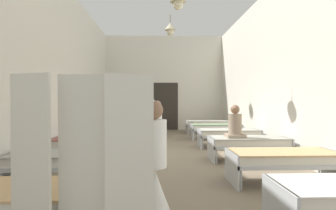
{
  "coord_description": "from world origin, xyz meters",
  "views": [
    {
      "loc": [
        -0.3,
        -7.5,
        1.47
      ],
      "look_at": [
        0.0,
        0.92,
        1.34
      ],
      "focal_mm": 28.82,
      "sensor_mm": 36.0,
      "label": 1
    }
  ],
  "objects_px": {
    "nurse_far_aisle": "(158,124)",
    "patient_seated_primary": "(130,114)",
    "bed_left_row_0": "(2,200)",
    "bed_right_row_4": "(216,128)",
    "nurse_near_aisle": "(158,126)",
    "bed_right_row_3": "(229,133)",
    "bed_left_row_2": "(91,143)",
    "nurse_mid_aisle": "(154,182)",
    "bed_left_row_1": "(65,160)",
    "bed_right_row_2": "(248,143)",
    "bed_left_row_4": "(116,128)",
    "bed_left_row_3": "(106,134)",
    "bed_left_row_5": "(122,124)",
    "privacy_screen": "(81,172)",
    "bed_right_row_5": "(207,124)",
    "bed_right_row_1": "(283,159)",
    "patient_seated_secondary": "(235,125)"
  },
  "relations": [
    {
      "from": "bed_right_row_2",
      "to": "privacy_screen",
      "type": "distance_m",
      "value": 5.13
    },
    {
      "from": "nurse_far_aisle",
      "to": "nurse_mid_aisle",
      "type": "bearing_deg",
      "value": -22.33
    },
    {
      "from": "nurse_far_aisle",
      "to": "privacy_screen",
      "type": "xyz_separation_m",
      "value": [
        -0.64,
        -8.81,
        0.32
      ]
    },
    {
      "from": "nurse_near_aisle",
      "to": "bed_left_row_4",
      "type": "bearing_deg",
      "value": -11.2
    },
    {
      "from": "bed_right_row_3",
      "to": "patient_seated_primary",
      "type": "relative_size",
      "value": 2.37
    },
    {
      "from": "bed_right_row_1",
      "to": "nurse_far_aisle",
      "type": "bearing_deg",
      "value": 109.3
    },
    {
      "from": "bed_left_row_0",
      "to": "patient_seated_primary",
      "type": "distance_m",
      "value": 9.39
    },
    {
      "from": "bed_left_row_0",
      "to": "nurse_near_aisle",
      "type": "xyz_separation_m",
      "value": [
        1.61,
        7.34,
        0.09
      ]
    },
    {
      "from": "bed_left_row_3",
      "to": "bed_left_row_1",
      "type": "bearing_deg",
      "value": -90.0
    },
    {
      "from": "bed_right_row_5",
      "to": "privacy_screen",
      "type": "distance_m",
      "value": 10.24
    },
    {
      "from": "bed_left_row_4",
      "to": "bed_right_row_4",
      "type": "distance_m",
      "value": 3.84
    },
    {
      "from": "bed_left_row_0",
      "to": "patient_seated_secondary",
      "type": "relative_size",
      "value": 2.37
    },
    {
      "from": "nurse_far_aisle",
      "to": "bed_left_row_3",
      "type": "bearing_deg",
      "value": -52.41
    },
    {
      "from": "bed_left_row_3",
      "to": "nurse_near_aisle",
      "type": "relative_size",
      "value": 1.28
    },
    {
      "from": "bed_right_row_1",
      "to": "bed_right_row_2",
      "type": "relative_size",
      "value": 1.0
    },
    {
      "from": "bed_left_row_3",
      "to": "bed_left_row_5",
      "type": "distance_m",
      "value": 3.73
    },
    {
      "from": "nurse_mid_aisle",
      "to": "privacy_screen",
      "type": "bearing_deg",
      "value": -131.77
    },
    {
      "from": "privacy_screen",
      "to": "bed_right_row_3",
      "type": "bearing_deg",
      "value": 69.13
    },
    {
      "from": "bed_left_row_3",
      "to": "bed_right_row_4",
      "type": "bearing_deg",
      "value": 25.88
    },
    {
      "from": "bed_left_row_2",
      "to": "bed_left_row_4",
      "type": "relative_size",
      "value": 1.0
    },
    {
      "from": "bed_right_row_4",
      "to": "patient_seated_primary",
      "type": "bearing_deg",
      "value": 151.25
    },
    {
      "from": "bed_left_row_1",
      "to": "bed_left_row_4",
      "type": "height_order",
      "value": "same"
    },
    {
      "from": "bed_left_row_1",
      "to": "bed_right_row_3",
      "type": "xyz_separation_m",
      "value": [
        3.84,
        3.73,
        0.0
      ]
    },
    {
      "from": "bed_left_row_2",
      "to": "nurse_mid_aisle",
      "type": "xyz_separation_m",
      "value": [
        1.57,
        -3.45,
        0.09
      ]
    },
    {
      "from": "bed_right_row_2",
      "to": "nurse_mid_aisle",
      "type": "xyz_separation_m",
      "value": [
        -2.28,
        -3.45,
        0.09
      ]
    },
    {
      "from": "bed_left_row_5",
      "to": "nurse_mid_aisle",
      "type": "bearing_deg",
      "value": -80.18
    },
    {
      "from": "bed_right_row_1",
      "to": "nurse_near_aisle",
      "type": "xyz_separation_m",
      "value": [
        -2.24,
        5.48,
        0.09
      ]
    },
    {
      "from": "bed_left_row_1",
      "to": "bed_right_row_3",
      "type": "relative_size",
      "value": 1.0
    },
    {
      "from": "bed_left_row_2",
      "to": "bed_right_row_4",
      "type": "bearing_deg",
      "value": 44.13
    },
    {
      "from": "nurse_mid_aisle",
      "to": "bed_left_row_4",
      "type": "bearing_deg",
      "value": 99.19
    },
    {
      "from": "bed_left_row_4",
      "to": "bed_right_row_5",
      "type": "height_order",
      "value": "same"
    },
    {
      "from": "bed_left_row_1",
      "to": "bed_right_row_2",
      "type": "bearing_deg",
      "value": 25.88
    },
    {
      "from": "bed_right_row_4",
      "to": "nurse_near_aisle",
      "type": "xyz_separation_m",
      "value": [
        -2.24,
        -0.12,
        0.09
      ]
    },
    {
      "from": "bed_left_row_0",
      "to": "bed_right_row_4",
      "type": "height_order",
      "value": "same"
    },
    {
      "from": "bed_left_row_0",
      "to": "nurse_mid_aisle",
      "type": "xyz_separation_m",
      "value": [
        1.57,
        0.28,
        0.09
      ]
    },
    {
      "from": "bed_right_row_4",
      "to": "bed_left_row_5",
      "type": "bearing_deg",
      "value": 154.12
    },
    {
      "from": "bed_left_row_2",
      "to": "bed_left_row_3",
      "type": "relative_size",
      "value": 1.0
    },
    {
      "from": "nurse_far_aisle",
      "to": "patient_seated_primary",
      "type": "distance_m",
      "value": 1.66
    },
    {
      "from": "bed_left_row_0",
      "to": "bed_right_row_5",
      "type": "xyz_separation_m",
      "value": [
        3.84,
        9.33,
        0.0
      ]
    },
    {
      "from": "bed_right_row_3",
      "to": "nurse_far_aisle",
      "type": "relative_size",
      "value": 1.28
    },
    {
      "from": "bed_right_row_3",
      "to": "bed_right_row_4",
      "type": "bearing_deg",
      "value": 90.0
    },
    {
      "from": "bed_left_row_5",
      "to": "nurse_near_aisle",
      "type": "bearing_deg",
      "value": -50.98
    },
    {
      "from": "bed_left_row_1",
      "to": "nurse_near_aisle",
      "type": "distance_m",
      "value": 5.71
    },
    {
      "from": "bed_left_row_0",
      "to": "nurse_mid_aisle",
      "type": "relative_size",
      "value": 1.28
    },
    {
      "from": "bed_left_row_3",
      "to": "bed_left_row_5",
      "type": "height_order",
      "value": "same"
    },
    {
      "from": "privacy_screen",
      "to": "bed_left_row_2",
      "type": "bearing_deg",
      "value": 107.25
    },
    {
      "from": "nurse_near_aisle",
      "to": "patient_seated_primary",
      "type": "relative_size",
      "value": 1.86
    },
    {
      "from": "bed_left_row_0",
      "to": "bed_right_row_2",
      "type": "bearing_deg",
      "value": 44.13
    },
    {
      "from": "bed_left_row_1",
      "to": "bed_right_row_4",
      "type": "distance_m",
      "value": 6.79
    },
    {
      "from": "bed_right_row_1",
      "to": "patient_seated_primary",
      "type": "height_order",
      "value": "patient_seated_primary"
    }
  ]
}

